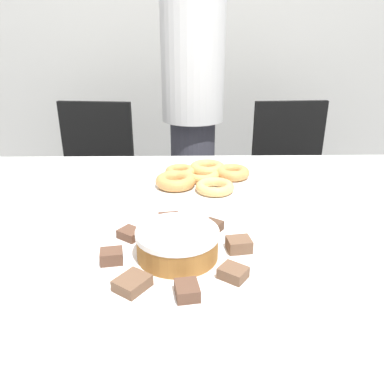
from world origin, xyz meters
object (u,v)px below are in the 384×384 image
(office_chair_left, at_px, (93,193))
(frosted_cake, at_px, (177,243))
(person_standing, at_px, (193,105))
(office_chair_right, at_px, (292,191))
(plate_cake, at_px, (177,258))
(plate_donuts, at_px, (202,181))

(office_chair_left, height_order, frosted_cake, office_chair_left)
(person_standing, xyz_separation_m, office_chair_right, (0.54, 0.01, -0.47))
(office_chair_left, xyz_separation_m, frosted_cake, (0.48, -1.20, 0.38))
(plate_cake, distance_m, plate_donuts, 0.46)
(office_chair_right, bearing_deg, person_standing, 177.84)
(plate_donuts, bearing_deg, frosted_cake, -98.84)
(office_chair_right, relative_size, plate_donuts, 2.31)
(office_chair_right, distance_m, frosted_cake, 1.39)
(person_standing, distance_m, frosted_cake, 1.19)
(plate_donuts, relative_size, frosted_cake, 2.18)
(person_standing, xyz_separation_m, frosted_cake, (-0.06, -1.18, -0.09))
(office_chair_right, bearing_deg, office_chair_left, 176.30)
(office_chair_right, height_order, plate_donuts, office_chair_right)
(person_standing, height_order, office_chair_left, person_standing)
(office_chair_left, xyz_separation_m, plate_cake, (0.48, -1.20, 0.35))
(plate_donuts, distance_m, frosted_cake, 0.46)
(office_chair_right, distance_m, plate_donuts, 0.98)
(person_standing, distance_m, plate_donuts, 0.74)
(office_chair_left, distance_m, frosted_cake, 1.35)
(frosted_cake, bearing_deg, person_standing, 87.27)
(office_chair_left, relative_size, office_chair_right, 1.00)
(person_standing, relative_size, plate_cake, 4.46)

